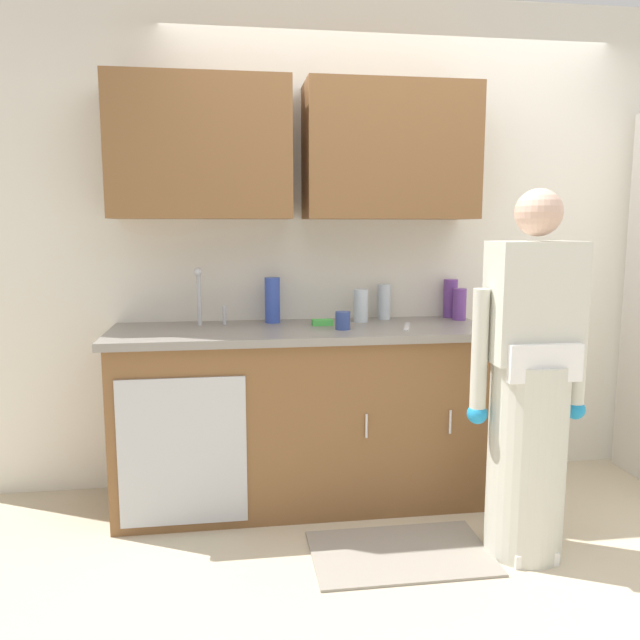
{
  "coord_description": "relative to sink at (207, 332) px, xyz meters",
  "views": [
    {
      "loc": [
        -0.92,
        -2.53,
        1.46
      ],
      "look_at": [
        -0.47,
        0.55,
        1.0
      ],
      "focal_mm": 35.5,
      "sensor_mm": 36.0,
      "label": 1
    }
  ],
  "objects": [
    {
      "name": "countertop",
      "position": [
        0.49,
        -0.01,
        -0.01
      ],
      "size": [
        1.96,
        0.66,
        0.04
      ],
      "primitive_type": "cube",
      "color": "gray",
      "rests_on": "counter_cabinet"
    },
    {
      "name": "floor_mat",
      "position": [
        0.86,
        -0.66,
        -0.92
      ],
      "size": [
        0.8,
        0.5,
        0.01
      ],
      "primitive_type": "cube",
      "color": "gray",
      "rests_on": "ground"
    },
    {
      "name": "sponge",
      "position": [
        0.61,
        0.06,
        0.03
      ],
      "size": [
        0.11,
        0.07,
        0.03
      ],
      "primitive_type": "cube",
      "color": "#4CBF4C",
      "rests_on": "countertop"
    },
    {
      "name": "bottle_soap",
      "position": [
        0.99,
        0.22,
        0.11
      ],
      "size": [
        0.07,
        0.07,
        0.2
      ],
      "primitive_type": "cylinder",
      "color": "silver",
      "rests_on": "countertop"
    },
    {
      "name": "bottle_cleaner_spray",
      "position": [
        0.83,
        0.14,
        0.11
      ],
      "size": [
        0.08,
        0.08,
        0.18
      ],
      "primitive_type": "cylinder",
      "color": "silver",
      "rests_on": "countertop"
    },
    {
      "name": "bottle_dish_liquid",
      "position": [
        1.4,
        0.13,
        0.1
      ],
      "size": [
        0.07,
        0.07,
        0.18
      ],
      "primitive_type": "cylinder",
      "color": "#66388C",
      "rests_on": "countertop"
    },
    {
      "name": "ground_plane",
      "position": [
        1.04,
        -0.71,
        -0.93
      ],
      "size": [
        9.0,
        9.0,
        0.0
      ],
      "primitive_type": "plane",
      "color": "beige"
    },
    {
      "name": "knife_on_counter",
      "position": [
        1.04,
        -0.08,
        0.02
      ],
      "size": [
        0.1,
        0.24,
        0.01
      ],
      "primitive_type": "cube",
      "rotation": [
        0.0,
        0.0,
        1.25
      ],
      "color": "silver",
      "rests_on": "countertop"
    },
    {
      "name": "bottle_water_tall",
      "position": [
        1.38,
        0.23,
        0.12
      ],
      "size": [
        0.08,
        0.08,
        0.22
      ],
      "primitive_type": "cylinder",
      "color": "#66388C",
      "rests_on": "countertop"
    },
    {
      "name": "kitchen_wall_with_uppers",
      "position": [
        0.9,
        0.29,
        0.55
      ],
      "size": [
        4.8,
        0.44,
        2.7
      ],
      "color": "silver",
      "rests_on": "ground"
    },
    {
      "name": "bottle_water_short",
      "position": [
        0.35,
        0.18,
        0.14
      ],
      "size": [
        0.08,
        0.08,
        0.25
      ],
      "primitive_type": "cylinder",
      "color": "#334CB2",
      "rests_on": "countertop"
    },
    {
      "name": "counter_cabinet",
      "position": [
        0.48,
        -0.01,
        -0.48
      ],
      "size": [
        1.9,
        0.62,
        0.9
      ],
      "color": "brown",
      "rests_on": "ground"
    },
    {
      "name": "sink",
      "position": [
        0.0,
        0.0,
        0.0
      ],
      "size": [
        0.5,
        0.36,
        0.35
      ],
      "color": "#B7BABF",
      "rests_on": "counter_cabinet"
    },
    {
      "name": "person_at_sink",
      "position": [
        1.41,
        -0.71,
        -0.23
      ],
      "size": [
        0.55,
        0.34,
        1.62
      ],
      "color": "white",
      "rests_on": "ground"
    },
    {
      "name": "cup_by_sink",
      "position": [
        0.69,
        -0.1,
        0.06
      ],
      "size": [
        0.08,
        0.08,
        0.09
      ],
      "primitive_type": "cylinder",
      "color": "#33478C",
      "rests_on": "countertop"
    }
  ]
}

